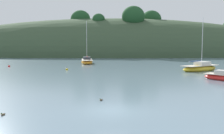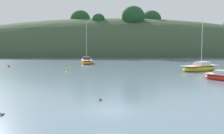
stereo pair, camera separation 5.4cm
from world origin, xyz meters
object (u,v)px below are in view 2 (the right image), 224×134
mooring_buoy_channel (10,66)px  duck_lone_left (3,114)px  duck_straggler (101,100)px  mooring_buoy_outer (67,69)px  sailboat_orange_cutter (87,61)px  sailboat_grey_yawl (201,68)px

mooring_buoy_channel → duck_lone_left: size_ratio=1.29×
duck_straggler → duck_lone_left: size_ratio=0.95×
mooring_buoy_outer → duck_straggler: bearing=-73.3°
mooring_buoy_channel → duck_straggler: 35.72m
mooring_buoy_channel → sailboat_orange_cutter: bearing=30.0°
sailboat_grey_yawl → duck_straggler: bearing=-125.5°
mooring_buoy_channel → duck_straggler: size_ratio=1.36×
duck_lone_left → mooring_buoy_channel: bearing=111.5°
duck_straggler → duck_lone_left: 7.71m
mooring_buoy_channel → mooring_buoy_outer: same height
sailboat_orange_cutter → duck_lone_left: size_ratio=24.44×
sailboat_grey_yawl → duck_straggler: 27.93m
sailboat_orange_cutter → sailboat_grey_yawl: size_ratio=1.08×
sailboat_grey_yawl → duck_lone_left: 35.27m
sailboat_grey_yawl → duck_straggler: (-16.23, -22.73, -0.41)m
duck_straggler → sailboat_grey_yawl: bearing=54.5°
mooring_buoy_outer → duck_lone_left: (0.75, -28.06, -0.07)m
sailboat_orange_cutter → duck_lone_left: (-1.40, -42.64, -0.40)m
sailboat_orange_cutter → duck_straggler: bearing=-82.6°
duck_lone_left → sailboat_grey_yawl: bearing=50.1°
duck_straggler → duck_lone_left: (-6.38, -4.33, 0.00)m
sailboat_grey_yawl → mooring_buoy_channel: (-36.05, 6.99, -0.34)m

